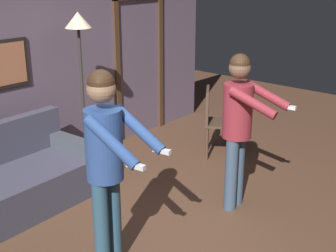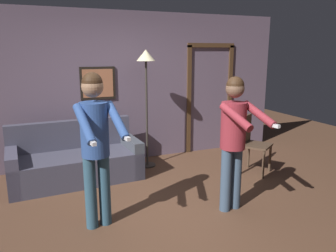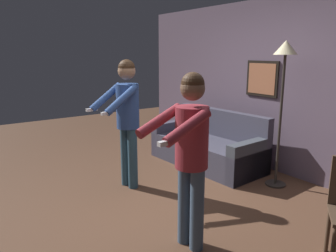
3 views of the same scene
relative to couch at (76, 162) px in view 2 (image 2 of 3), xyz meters
The scene contains 7 objects.
ground_plane 1.76m from the couch, 62.76° to the right, with size 12.00×12.00×0.00m, color brown.
back_wall_assembly 1.47m from the couch, 39.18° to the left, with size 6.40×0.10×2.60m.
couch is the anchor object (origin of this frame).
torchiere_lamp 1.80m from the couch, ahead, with size 0.31×0.31×1.96m.
person_standing_left 1.70m from the couch, 87.51° to the right, with size 0.50×0.68×1.72m.
person_standing_right 2.51m from the couch, 46.36° to the right, with size 0.49×0.66×1.65m.
dining_chair_distant 2.78m from the couch, 15.41° to the right, with size 0.59×0.59×0.93m.
Camera 2 is at (-1.29, -3.38, 1.92)m, focal length 35.00 mm.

